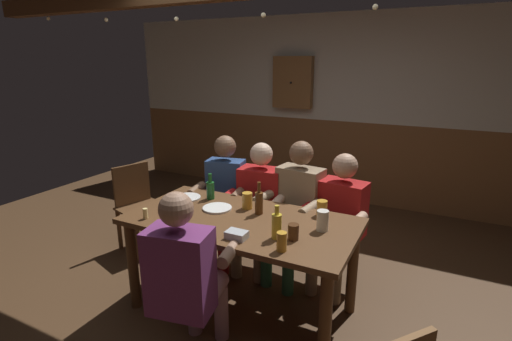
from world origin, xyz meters
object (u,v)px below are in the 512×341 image
at_px(table_candle, 145,214).
at_px(plate_0, 187,198).
at_px(person_4, 186,274).
at_px(wall_dart_cabinet, 293,82).
at_px(chair_empty_near_left, 139,204).
at_px(plate_1, 217,208).
at_px(person_3, 339,216).
at_px(bottle_0, 259,202).
at_px(condiment_caddy, 237,235).
at_px(pint_glass_4, 323,221).
at_px(person_1, 259,200).
at_px(person_0, 223,194).
at_px(bottle_1, 210,189).
at_px(dining_table, 241,232).
at_px(pint_glass_1, 322,208).
at_px(pint_glass_2, 282,242).
at_px(pint_glass_3, 247,201).
at_px(bottle_2, 277,225).
at_px(person_2, 296,205).
at_px(pint_glass_0, 293,232).

xyz_separation_m(table_candle, plate_0, (0.01, 0.49, -0.03)).
height_order(person_4, wall_dart_cabinet, wall_dart_cabinet).
bearing_deg(chair_empty_near_left, person_4, 69.74).
relative_size(chair_empty_near_left, plate_1, 3.80).
height_order(person_3, chair_empty_near_left, person_3).
bearing_deg(plate_1, bottle_0, 10.88).
distance_m(condiment_caddy, pint_glass_4, 0.60).
bearing_deg(person_1, table_candle, 60.79).
distance_m(person_0, bottle_1, 0.46).
bearing_deg(bottle_1, wall_dart_cabinet, 95.84).
distance_m(chair_empty_near_left, wall_dart_cabinet, 2.68).
distance_m(dining_table, bottle_0, 0.27).
bearing_deg(bottle_0, table_candle, -146.73).
bearing_deg(dining_table, person_0, 130.67).
xyz_separation_m(person_0, wall_dart_cabinet, (-0.13, 2.10, 0.95)).
height_order(person_1, pint_glass_4, person_1).
bearing_deg(person_4, condiment_caddy, 56.91).
relative_size(person_4, plate_1, 5.25).
distance_m(plate_1, pint_glass_1, 0.82).
xyz_separation_m(pint_glass_2, pint_glass_3, (-0.52, 0.52, 0.00)).
relative_size(table_candle, pint_glass_4, 0.55).
bearing_deg(person_4, pint_glass_4, 39.27).
height_order(condiment_caddy, bottle_0, bottle_0).
bearing_deg(pint_glass_3, bottle_1, 171.76).
xyz_separation_m(plate_1, pint_glass_3, (0.21, 0.12, 0.06)).
bearing_deg(person_3, person_4, 74.55).
relative_size(table_candle, bottle_2, 0.35).
height_order(dining_table, pint_glass_3, pint_glass_3).
bearing_deg(person_0, bottle_0, 130.26).
bearing_deg(person_2, bottle_2, 110.52).
distance_m(person_2, bottle_0, 0.56).
distance_m(bottle_0, pint_glass_1, 0.48).
bearing_deg(pint_glass_1, pint_glass_0, -95.36).
height_order(person_2, plate_1, person_2).
relative_size(person_3, pint_glass_4, 8.11).
bearing_deg(dining_table, person_2, 74.65).
relative_size(dining_table, wall_dart_cabinet, 2.45).
bearing_deg(person_1, condiment_caddy, 103.42).
relative_size(person_0, pint_glass_3, 9.33).
height_order(dining_table, bottle_0, bottle_0).
height_order(person_3, pint_glass_3, person_3).
bearing_deg(plate_0, bottle_2, -19.45).
xyz_separation_m(person_2, pint_glass_3, (-0.24, -0.46, 0.16)).
bearing_deg(pint_glass_0, plate_0, 163.81).
bearing_deg(pint_glass_2, person_0, 136.46).
bearing_deg(dining_table, wall_dart_cabinet, 104.14).
distance_m(person_4, pint_glass_2, 0.61).
relative_size(bottle_0, bottle_1, 1.15).
bearing_deg(bottle_2, person_4, -128.36).
distance_m(person_3, pint_glass_0, 0.84).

